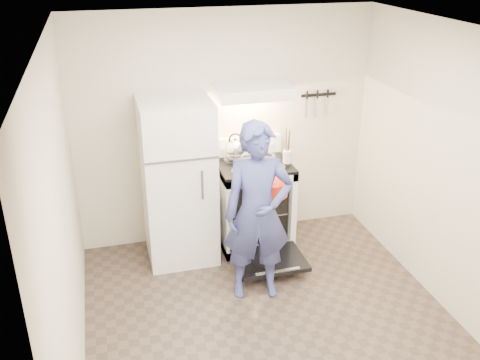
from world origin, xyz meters
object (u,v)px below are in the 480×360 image
(stove_body, at_px, (254,205))
(dutch_oven, at_px, (272,188))
(refrigerator, at_px, (178,181))
(tea_kettle, at_px, (235,147))
(person, at_px, (258,213))

(stove_body, xyz_separation_m, dutch_oven, (0.02, -0.56, 0.45))
(refrigerator, height_order, tea_kettle, refrigerator)
(refrigerator, bearing_deg, dutch_oven, -32.77)
(person, bearing_deg, stove_body, 83.84)
(refrigerator, xyz_separation_m, tea_kettle, (0.64, 0.15, 0.25))
(refrigerator, distance_m, dutch_oven, 0.98)
(stove_body, height_order, person, person)
(tea_kettle, bearing_deg, stove_body, -36.53)
(stove_body, height_order, dutch_oven, dutch_oven)
(person, bearing_deg, tea_kettle, 94.98)
(refrigerator, relative_size, tea_kettle, 5.54)
(stove_body, bearing_deg, refrigerator, -178.23)
(stove_body, relative_size, tea_kettle, 3.00)
(stove_body, bearing_deg, person, -104.27)
(stove_body, xyz_separation_m, tea_kettle, (-0.17, 0.13, 0.64))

